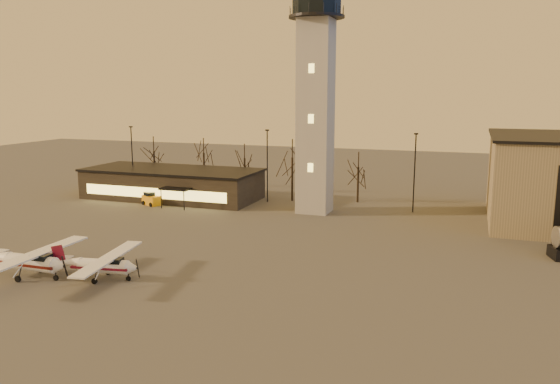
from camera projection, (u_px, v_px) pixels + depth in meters
name	position (u px, v px, depth m)	size (l,w,h in m)	color
ground	(208.00, 290.00, 42.53)	(220.00, 220.00, 0.00)	#484643
control_tower	(316.00, 83.00, 67.39)	(6.80, 6.80, 32.60)	#9E9B96
terminal	(172.00, 183.00, 79.02)	(25.40, 12.20, 4.30)	black
light_poles	(321.00, 169.00, 70.13)	(58.50, 12.25, 10.14)	black
tree_row	(244.00, 154.00, 82.26)	(37.20, 9.20, 8.80)	black
cessna_front	(105.00, 268.00, 44.73)	(8.03, 10.12, 2.78)	white
cessna_rear	(33.00, 265.00, 45.15)	(8.95, 11.32, 3.13)	white
service_cart	(152.00, 200.00, 74.48)	(3.11, 2.60, 1.74)	orange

